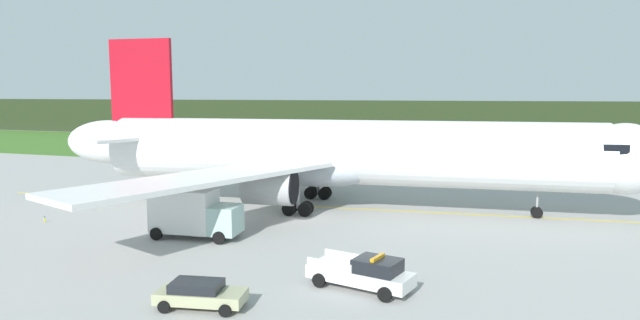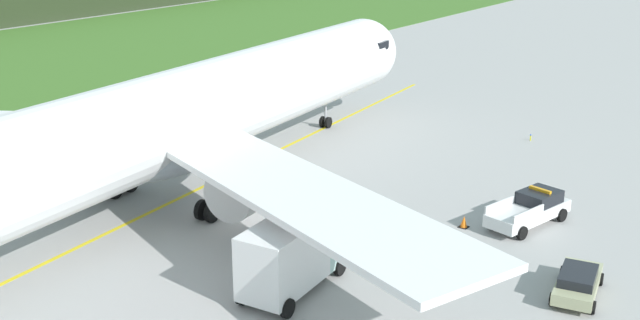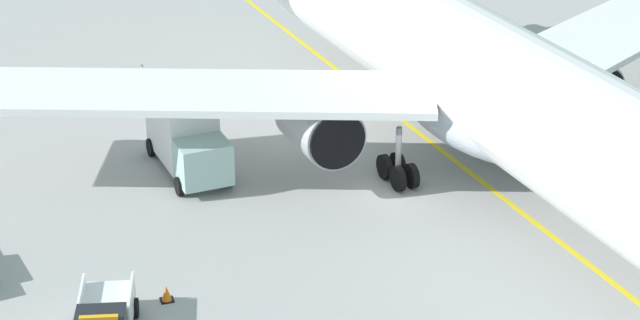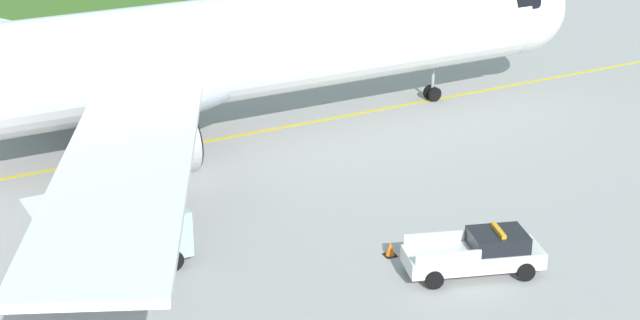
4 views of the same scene
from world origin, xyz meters
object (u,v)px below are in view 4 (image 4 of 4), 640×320
airliner (173,60)px  ops_pickup_truck (479,253)px  apron_cone (390,249)px  catering_truck (103,232)px

airliner → ops_pickup_truck: 20.95m
ops_pickup_truck → apron_cone: size_ratio=9.02×
apron_cone → ops_pickup_truck: bearing=-46.4°
airliner → apron_cone: (4.88, -16.33, -4.64)m
catering_truck → apron_cone: (11.52, -3.22, -1.50)m
catering_truck → apron_cone: size_ratio=9.98×
ops_pickup_truck → catering_truck: catering_truck is taller
airliner → catering_truck: (-6.64, -13.11, -3.14)m
airliner → apron_cone: bearing=-73.4°
catering_truck → airliner: bearing=63.1°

